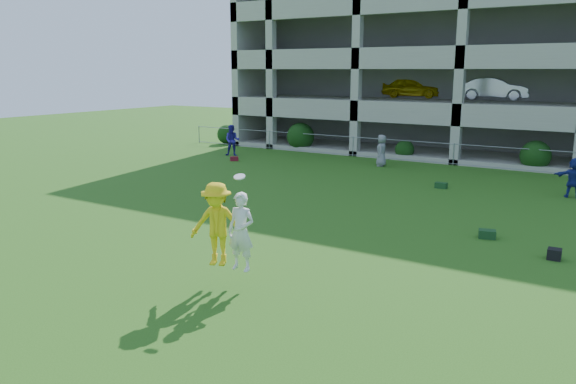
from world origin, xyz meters
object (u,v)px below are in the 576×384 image
Objects in this scene: parking_garage at (497,55)px; frisbee_contest at (222,226)px; bystander_c at (381,150)px; bystander_a at (232,140)px; bystander_d at (574,178)px; crate_d at (554,254)px.

frisbee_contest is at bearing -89.39° from parking_garage.
bystander_a is at bearing -100.39° from bystander_c.
frisbee_contest is 0.08× the size of parking_garage.
parking_garage is at bearing 90.61° from frisbee_contest.
bystander_d is 16.23m from parking_garage.
parking_garage is at bearing 106.66° from crate_d.
bystander_c is at bearing -19.18° from bystander_a.
bystander_d is 8.74m from crate_d.
parking_garage is at bearing 145.41° from bystander_c.
crate_d is at bearing -73.34° from parking_garage.
crate_d is (19.02, -10.38, -0.78)m from bystander_a.
bystander_c reaches higher than bystander_d.
bystander_c reaches higher than crate_d.
parking_garage reaches higher than bystander_c.
frisbee_contest reaches higher than bystander_a.
bystander_a is 0.81× the size of frisbee_contest.
bystander_c is 1.03× the size of bystander_d.
bystander_c is at bearing -106.12° from parking_garage.
bystander_c is 4.82× the size of crate_d.
bystander_d is 0.71× the size of frisbee_contest.
parking_garage reaches higher than crate_d.
crate_d is (0.44, -8.70, -0.67)m from bystander_d.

